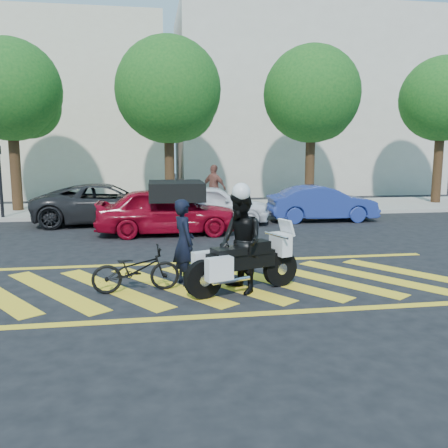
{
  "coord_description": "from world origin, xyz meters",
  "views": [
    {
      "loc": [
        -0.93,
        -9.3,
        2.72
      ],
      "look_at": [
        0.73,
        1.15,
        1.05
      ],
      "focal_mm": 38.0,
      "sensor_mm": 36.0,
      "label": 1
    }
  ],
  "objects": [
    {
      "name": "ground",
      "position": [
        0.0,
        0.0,
        0.0
      ],
      "size": [
        90.0,
        90.0,
        0.0
      ],
      "primitive_type": "plane",
      "color": "black",
      "rests_on": "ground"
    },
    {
      "name": "sidewalk",
      "position": [
        0.0,
        12.0,
        0.07
      ],
      "size": [
        60.0,
        5.0,
        0.15
      ],
      "primitive_type": "cube",
      "color": "#9E998E",
      "rests_on": "ground"
    },
    {
      "name": "crosswalk",
      "position": [
        -0.04,
        0.0,
        0.0
      ],
      "size": [
        12.33,
        4.0,
        0.01
      ],
      "color": "yellow",
      "rests_on": "ground"
    },
    {
      "name": "building_left",
      "position": [
        -8.0,
        21.0,
        5.0
      ],
      "size": [
        16.0,
        8.0,
        10.0
      ],
      "primitive_type": "cube",
      "color": "beige",
      "rests_on": "ground"
    },
    {
      "name": "building_right",
      "position": [
        9.0,
        21.0,
        5.5
      ],
      "size": [
        16.0,
        8.0,
        11.0
      ],
      "primitive_type": "cube",
      "color": "beige",
      "rests_on": "ground"
    },
    {
      "name": "tree_left",
      "position": [
        -6.37,
        12.06,
        4.99
      ],
      "size": [
        4.2,
        4.2,
        7.26
      ],
      "color": "black",
      "rests_on": "ground"
    },
    {
      "name": "tree_center",
      "position": [
        0.13,
        12.06,
        5.1
      ],
      "size": [
        4.6,
        4.6,
        7.56
      ],
      "color": "black",
      "rests_on": "ground"
    },
    {
      "name": "tree_right",
      "position": [
        6.63,
        12.06,
        5.05
      ],
      "size": [
        4.4,
        4.4,
        7.41
      ],
      "color": "black",
      "rests_on": "ground"
    },
    {
      "name": "tree_far_right",
      "position": [
        13.13,
        12.06,
        4.94
      ],
      "size": [
        4.0,
        4.0,
        7.1
      ],
      "color": "black",
      "rests_on": "ground"
    },
    {
      "name": "officer_bike",
      "position": [
        -0.26,
        0.06,
        0.87
      ],
      "size": [
        0.58,
        0.73,
        1.74
      ],
      "primitive_type": "imported",
      "rotation": [
        0.0,
        0.0,
        1.85
      ],
      "color": "black",
      "rests_on": "ground"
    },
    {
      "name": "bicycle",
      "position": [
        -1.22,
        -0.29,
        0.44
      ],
      "size": [
        1.72,
        0.76,
        0.88
      ],
      "primitive_type": "imported",
      "rotation": [
        0.0,
        0.0,
        1.68
      ],
      "color": "black",
      "rests_on": "ground"
    },
    {
      "name": "police_motorcycle",
      "position": [
        0.79,
        -0.65,
        0.58
      ],
      "size": [
        2.35,
        1.22,
        1.08
      ],
      "rotation": [
        0.0,
        0.0,
        0.34
      ],
      "color": "black",
      "rests_on": "ground"
    },
    {
      "name": "officer_moto",
      "position": [
        0.77,
        -0.64,
        0.97
      ],
      "size": [
        1.01,
        1.14,
        1.94
      ],
      "primitive_type": "imported",
      "rotation": [
        0.0,
        0.0,
        -1.23
      ],
      "color": "black",
      "rests_on": "ground"
    },
    {
      "name": "red_convertible",
      "position": [
        -0.39,
        5.93,
        0.77
      ],
      "size": [
        4.51,
        1.86,
        1.53
      ],
      "primitive_type": "imported",
      "rotation": [
        0.0,
        0.0,
        1.56
      ],
      "color": "maroon",
      "rests_on": "ground"
    },
    {
      "name": "parked_mid_left",
      "position": [
        -2.44,
        8.5,
        0.74
      ],
      "size": [
        5.39,
        2.6,
        1.48
      ],
      "primitive_type": "imported",
      "rotation": [
        0.0,
        0.0,
        1.6
      ],
      "color": "black",
      "rests_on": "ground"
    },
    {
      "name": "parked_mid_right",
      "position": [
        1.31,
        7.8,
        0.73
      ],
      "size": [
        4.43,
        2.2,
        1.45
      ],
      "primitive_type": "imported",
      "rotation": [
        0.0,
        0.0,
        1.45
      ],
      "color": "white",
      "rests_on": "ground"
    },
    {
      "name": "parked_right",
      "position": [
        5.6,
        7.9,
        0.68
      ],
      "size": [
        4.15,
        1.56,
        1.35
      ],
      "primitive_type": "imported",
      "rotation": [
        0.0,
        0.0,
        1.54
      ],
      "color": "navy",
      "rests_on": "ground"
    },
    {
      "name": "pedestrian_right",
      "position": [
        1.72,
        10.0,
        1.13
      ],
      "size": [
        1.15,
        1.15,
        1.96
      ],
      "primitive_type": "imported",
      "rotation": [
        0.0,
        0.0,
        2.36
      ],
      "color": "brown",
      "rests_on": "sidewalk"
    }
  ]
}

